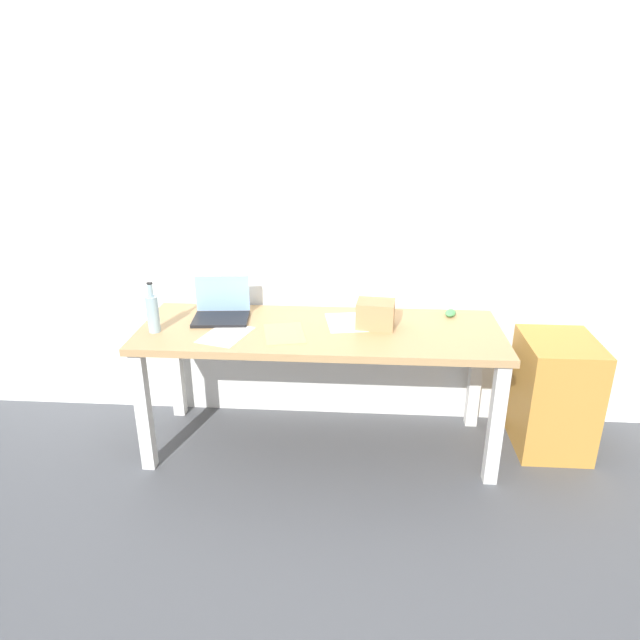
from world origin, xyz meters
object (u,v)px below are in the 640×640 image
Objects in this scene: desk at (320,344)px; cardboard_box at (375,314)px; beer_bottle at (153,313)px; filing_cabinet at (553,394)px; computer_mouse at (451,313)px; laptop_left at (221,310)px.

cardboard_box is (0.30, 0.04, 0.17)m from desk.
desk is at bearing -171.61° from cardboard_box.
cardboard_box reaches higher than desk.
filing_cabinet is (2.24, 0.20, -0.52)m from beer_bottle.
computer_mouse is 0.49m from cardboard_box.
desk is at bearing 6.66° from beer_bottle.
computer_mouse is (1.32, 0.13, -0.03)m from laptop_left.
laptop_left is at bearing 34.60° from beer_bottle.
filing_cabinet is at bearing 2.65° from cardboard_box.
desk is 0.35m from cardboard_box.
computer_mouse is at bearing 12.09° from beer_bottle.
beer_bottle reaches higher than desk.
computer_mouse is at bearing 18.32° from desk.
cardboard_box reaches higher than filing_cabinet.
beer_bottle is at bearing -172.90° from cardboard_box.
filing_cabinet is (1.04, 0.05, -0.49)m from cardboard_box.
cardboard_box is (-0.44, -0.20, 0.06)m from computer_mouse.
beer_bottle is 1.37× the size of cardboard_box.
desk is 0.60m from laptop_left.
beer_bottle is at bearing -145.40° from laptop_left.
desk is 6.05× the size of laptop_left.
filing_cabinet is at bearing 5.03° from beer_bottle.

